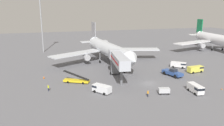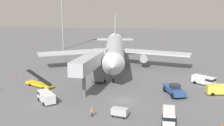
# 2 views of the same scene
# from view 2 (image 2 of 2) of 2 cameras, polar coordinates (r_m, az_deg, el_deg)

# --- Properties ---
(ground_plane) EXTENTS (300.00, 300.00, 0.00)m
(ground_plane) POSITION_cam_2_polar(r_m,az_deg,el_deg) (54.85, 2.35, -7.59)
(ground_plane) COLOR slate
(airplane_at_gate) EXTENTS (44.50, 45.43, 14.66)m
(airplane_at_gate) POSITION_cam_2_polar(r_m,az_deg,el_deg) (79.63, 0.48, 2.78)
(airplane_at_gate) COLOR silver
(airplane_at_gate) RESTS_ON ground
(jet_bridge) EXTENTS (5.51, 17.16, 7.92)m
(jet_bridge) POSITION_cam_2_polar(r_m,az_deg,el_deg) (59.93, -4.14, 0.06)
(jet_bridge) COLOR #B2B7C1
(jet_bridge) RESTS_ON ground
(pushback_tug) EXTENTS (4.27, 7.25, 2.38)m
(pushback_tug) POSITION_cam_2_polar(r_m,az_deg,el_deg) (58.88, 12.62, -5.34)
(pushback_tug) COLOR #2D4C8E
(pushback_tug) RESTS_ON ground
(belt_loader_truck) EXTENTS (7.39, 5.16, 3.43)m
(belt_loader_truck) POSITION_cam_2_polar(r_m,az_deg,el_deg) (65.05, -14.63, -4.03)
(belt_loader_truck) COLOR yellow
(belt_loader_truck) RESTS_ON ground
(service_van_near_left) EXTENTS (2.39, 4.97, 2.16)m
(service_van_near_left) POSITION_cam_2_polar(r_m,az_deg,el_deg) (45.30, 11.55, -10.62)
(service_van_near_left) COLOR white
(service_van_near_left) RESTS_ON ground
(service_van_near_center) EXTENTS (5.26, 4.93, 1.97)m
(service_van_near_center) POSITION_cam_2_polar(r_m,az_deg,el_deg) (67.80, 18.34, -3.29)
(service_van_near_center) COLOR white
(service_van_near_center) RESTS_ON ground
(service_van_rear_left) EXTENTS (5.55, 2.50, 2.09)m
(service_van_rear_left) POSITION_cam_2_polar(r_m,az_deg,el_deg) (61.78, 21.30, -4.97)
(service_van_rear_left) COLOR #E5DB4C
(service_van_rear_left) RESTS_ON ground
(service_van_far_left) EXTENTS (4.59, 5.07, 1.98)m
(service_van_far_left) POSITION_cam_2_polar(r_m,az_deg,el_deg) (54.87, -13.35, -6.66)
(service_van_far_left) COLOR white
(service_van_far_left) RESTS_ON ground
(baggage_cart_mid_right) EXTENTS (2.97, 2.02, 1.51)m
(baggage_cart_mid_right) POSITION_cam_2_polar(r_m,az_deg,el_deg) (47.02, 1.58, -10.00)
(baggage_cart_mid_right) COLOR #38383D
(baggage_cart_mid_right) RESTS_ON ground
(ground_crew_worker_midground) EXTENTS (0.44, 0.44, 1.66)m
(ground_crew_worker_midground) POSITION_cam_2_polar(r_m,az_deg,el_deg) (47.12, -4.14, -9.93)
(ground_crew_worker_midground) COLOR #1E2333
(ground_crew_worker_midground) RESTS_ON ground
(safety_cone_alpha) EXTENTS (0.51, 0.51, 0.77)m
(safety_cone_alpha) POSITION_cam_2_polar(r_m,az_deg,el_deg) (74.57, -19.18, -2.55)
(safety_cone_alpha) COLOR black
(safety_cone_alpha) RESTS_ON ground
(safety_cone_bravo) EXTENTS (0.32, 0.32, 0.50)m
(safety_cone_bravo) POSITION_cam_2_polar(r_m,az_deg,el_deg) (47.07, 21.55, -11.67)
(safety_cone_bravo) COLOR black
(safety_cone_bravo) RESTS_ON ground
(apron_light_mast) EXTENTS (2.40, 2.40, 27.99)m
(apron_light_mast) POSITION_cam_2_polar(r_m,az_deg,el_deg) (112.60, -10.26, 12.44)
(apron_light_mast) COLOR #93969B
(apron_light_mast) RESTS_ON ground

